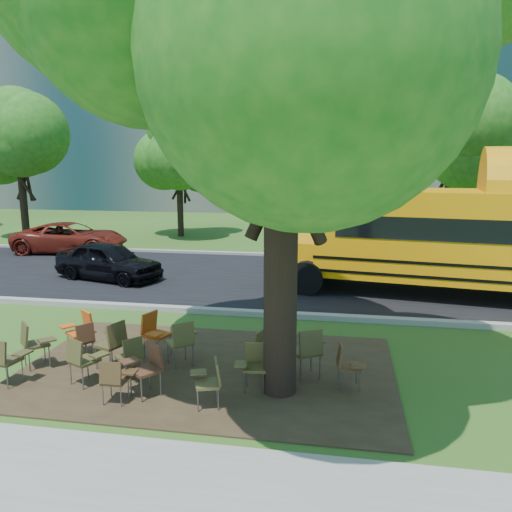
% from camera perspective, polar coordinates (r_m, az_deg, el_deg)
% --- Properties ---
extents(ground, '(160.00, 160.00, 0.00)m').
position_cam_1_polar(ground, '(10.54, -10.17, -11.25)').
color(ground, '#2C4D18').
rests_on(ground, ground).
extents(dirt_patch, '(7.00, 4.50, 0.03)m').
position_cam_1_polar(dirt_patch, '(9.81, -5.56, -12.76)').
color(dirt_patch, '#382819').
rests_on(dirt_patch, ground).
extents(asphalt_road, '(80.00, 8.00, 0.04)m').
position_cam_1_polar(asphalt_road, '(16.97, -2.09, -2.51)').
color(asphalt_road, black).
rests_on(asphalt_road, ground).
extents(kerb_near, '(80.00, 0.25, 0.14)m').
position_cam_1_polar(kerb_near, '(13.21, -5.72, -6.23)').
color(kerb_near, gray).
rests_on(kerb_near, ground).
extents(kerb_far, '(80.00, 0.25, 0.14)m').
position_cam_1_polar(kerb_far, '(20.90, 0.24, 0.17)').
color(kerb_far, gray).
rests_on(kerb_far, ground).
extents(building_main, '(38.00, 16.00, 22.00)m').
position_cam_1_polar(building_main, '(47.12, -4.51, 19.42)').
color(building_main, '#5E5E59').
rests_on(building_main, ground).
extents(bg_tree_0, '(5.20, 5.20, 7.18)m').
position_cam_1_polar(bg_tree_0, '(27.02, -25.48, 11.15)').
color(bg_tree_0, black).
rests_on(bg_tree_0, ground).
extents(bg_tree_2, '(4.80, 4.80, 6.62)m').
position_cam_1_polar(bg_tree_2, '(26.54, -8.82, 11.30)').
color(bg_tree_2, black).
rests_on(bg_tree_2, ground).
extents(bg_tree_3, '(5.60, 5.60, 7.84)m').
position_cam_1_polar(bg_tree_3, '(23.62, 21.57, 12.75)').
color(bg_tree_3, black).
rests_on(bg_tree_3, ground).
extents(main_tree, '(7.20, 7.20, 9.55)m').
position_cam_1_polar(main_tree, '(8.27, 3.09, 24.84)').
color(main_tree, black).
rests_on(main_tree, ground).
extents(chair_0, '(0.64, 0.53, 0.89)m').
position_cam_1_polar(chair_0, '(9.93, -26.83, -10.29)').
color(chair_0, '#443B1D').
rests_on(chair_0, ground).
extents(chair_1, '(0.79, 0.63, 0.92)m').
position_cam_1_polar(chair_1, '(10.51, -24.13, -8.81)').
color(chair_1, '#463B1E').
rests_on(chair_1, ground).
extents(chair_2, '(0.56, 0.71, 0.83)m').
position_cam_1_polar(chair_2, '(9.47, -14.03, -10.70)').
color(chair_2, '#4A4520').
rests_on(chair_2, ground).
extents(chair_3, '(0.79, 0.62, 0.92)m').
position_cam_1_polar(chair_3, '(8.78, -12.36, -11.94)').
color(chair_3, '#4D2C1B').
rests_on(chair_3, ground).
extents(chair_4, '(0.51, 0.47, 0.78)m').
position_cam_1_polar(chair_4, '(8.62, -15.81, -13.18)').
color(chair_4, '#473219').
rests_on(chair_4, ground).
extents(chair_5, '(0.55, 0.53, 0.83)m').
position_cam_1_polar(chair_5, '(8.81, -0.25, -12.02)').
color(chair_5, brown).
rests_on(chair_5, ground).
extents(chair_6, '(0.62, 0.56, 0.82)m').
position_cam_1_polar(chair_6, '(8.26, -5.26, -13.74)').
color(chair_6, brown).
rests_on(chair_6, ground).
extents(chair_7, '(0.52, 0.54, 0.81)m').
position_cam_1_polar(chair_7, '(8.96, 10.32, -11.88)').
color(chair_7, '#4F351C').
rests_on(chair_7, ground).
extents(chair_8, '(0.54, 0.68, 0.80)m').
position_cam_1_polar(chair_8, '(10.58, -19.05, -8.77)').
color(chair_8, '#4B2B1A').
rests_on(chair_8, ground).
extents(chair_9, '(0.77, 0.61, 0.90)m').
position_cam_1_polar(chair_9, '(10.94, -19.35, -7.77)').
color(chair_9, '#CA5015').
rests_on(chair_9, ground).
extents(chair_10, '(0.58, 0.75, 0.94)m').
position_cam_1_polar(chair_10, '(10.32, -11.60, -8.35)').
color(chair_10, '#B94E13').
rests_on(chair_10, ground).
extents(chair_11, '(0.63, 0.80, 0.94)m').
position_cam_1_polar(chair_11, '(9.80, -8.43, -9.31)').
color(chair_11, brown).
rests_on(chair_11, ground).
extents(chair_12, '(0.46, 0.59, 0.78)m').
position_cam_1_polar(chair_12, '(9.57, 0.96, -10.31)').
color(chair_12, brown).
rests_on(chair_12, ground).
extents(chair_13, '(0.66, 0.79, 0.97)m').
position_cam_1_polar(chair_13, '(9.23, 6.09, -10.39)').
color(chair_13, '#453F1E').
rests_on(chair_13, ground).
extents(chair_14, '(0.61, 0.77, 0.96)m').
position_cam_1_polar(chair_14, '(9.96, -16.00, -9.20)').
color(chair_14, '#4B3F20').
rests_on(chair_14, ground).
extents(chair_15, '(0.74, 0.58, 0.90)m').
position_cam_1_polar(chair_15, '(9.40, -19.22, -10.86)').
color(chair_15, '#48431F').
rests_on(chair_15, ground).
extents(black_car, '(4.03, 2.48, 1.28)m').
position_cam_1_polar(black_car, '(17.35, -16.49, -0.57)').
color(black_car, black).
rests_on(black_car, ground).
extents(bg_car_red, '(4.98, 2.76, 1.32)m').
position_cam_1_polar(bg_car_red, '(23.03, -20.40, 1.97)').
color(bg_car_red, '#601910').
rests_on(bg_car_red, ground).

